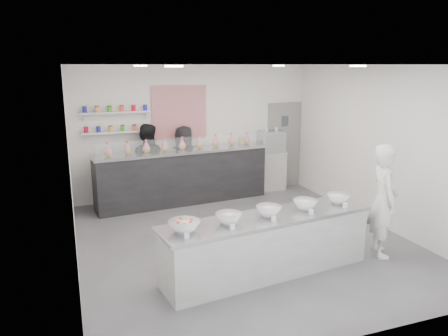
{
  "coord_description": "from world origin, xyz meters",
  "views": [
    {
      "loc": [
        -2.74,
        -6.58,
        3.0
      ],
      "look_at": [
        -0.21,
        0.4,
        1.24
      ],
      "focal_mm": 35.0,
      "sensor_mm": 36.0,
      "label": 1
    }
  ],
  "objects_px": {
    "espresso_machine": "(271,141)",
    "woman_prep": "(383,201)",
    "back_bar": "(183,176)",
    "staff_right": "(185,163)",
    "espresso_ledge": "(259,171)",
    "prep_counter": "(268,245)",
    "staff_left": "(147,164)"
  },
  "relations": [
    {
      "from": "back_bar",
      "to": "woman_prep",
      "type": "height_order",
      "value": "woman_prep"
    },
    {
      "from": "staff_left",
      "to": "staff_right",
      "type": "xyz_separation_m",
      "value": [
        0.84,
        0.0,
        -0.04
      ]
    },
    {
      "from": "espresso_ledge",
      "to": "woman_prep",
      "type": "bearing_deg",
      "value": -85.41
    },
    {
      "from": "prep_counter",
      "to": "staff_right",
      "type": "distance_m",
      "value": 4.02
    },
    {
      "from": "espresso_ledge",
      "to": "staff_left",
      "type": "bearing_deg",
      "value": -179.56
    },
    {
      "from": "prep_counter",
      "to": "woman_prep",
      "type": "height_order",
      "value": "woman_prep"
    },
    {
      "from": "espresso_machine",
      "to": "woman_prep",
      "type": "xyz_separation_m",
      "value": [
        0.02,
        -4.03,
        -0.3
      ]
    },
    {
      "from": "espresso_machine",
      "to": "woman_prep",
      "type": "relative_size",
      "value": 0.33
    },
    {
      "from": "back_bar",
      "to": "woman_prep",
      "type": "distance_m",
      "value": 4.41
    },
    {
      "from": "prep_counter",
      "to": "staff_right",
      "type": "relative_size",
      "value": 1.93
    },
    {
      "from": "back_bar",
      "to": "woman_prep",
      "type": "bearing_deg",
      "value": -64.34
    },
    {
      "from": "espresso_ledge",
      "to": "woman_prep",
      "type": "height_order",
      "value": "woman_prep"
    },
    {
      "from": "espresso_machine",
      "to": "woman_prep",
      "type": "bearing_deg",
      "value": -89.78
    },
    {
      "from": "woman_prep",
      "to": "staff_right",
      "type": "relative_size",
      "value": 1.08
    },
    {
      "from": "back_bar",
      "to": "woman_prep",
      "type": "xyz_separation_m",
      "value": [
        2.29,
        -3.76,
        0.31
      ]
    },
    {
      "from": "espresso_ledge",
      "to": "staff_right",
      "type": "relative_size",
      "value": 0.78
    },
    {
      "from": "back_bar",
      "to": "prep_counter",
      "type": "bearing_deg",
      "value": -91.28
    },
    {
      "from": "back_bar",
      "to": "espresso_ledge",
      "type": "height_order",
      "value": "back_bar"
    },
    {
      "from": "woman_prep",
      "to": "staff_right",
      "type": "height_order",
      "value": "woman_prep"
    },
    {
      "from": "staff_left",
      "to": "staff_right",
      "type": "relative_size",
      "value": 1.05
    },
    {
      "from": "back_bar",
      "to": "espresso_machine",
      "type": "relative_size",
      "value": 6.42
    },
    {
      "from": "woman_prep",
      "to": "espresso_ledge",
      "type": "bearing_deg",
      "value": 25.24
    },
    {
      "from": "espresso_ledge",
      "to": "espresso_machine",
      "type": "relative_size",
      "value": 2.19
    },
    {
      "from": "back_bar",
      "to": "staff_right",
      "type": "xyz_separation_m",
      "value": [
        0.11,
        0.25,
        0.24
      ]
    },
    {
      "from": "espresso_ledge",
      "to": "prep_counter",
      "type": "bearing_deg",
      "value": -112.66
    },
    {
      "from": "prep_counter",
      "to": "espresso_ledge",
      "type": "height_order",
      "value": "espresso_ledge"
    },
    {
      "from": "prep_counter",
      "to": "woman_prep",
      "type": "relative_size",
      "value": 1.79
    },
    {
      "from": "espresso_machine",
      "to": "espresso_ledge",
      "type": "bearing_deg",
      "value": 180.0
    },
    {
      "from": "espresso_machine",
      "to": "woman_prep",
      "type": "height_order",
      "value": "woman_prep"
    },
    {
      "from": "woman_prep",
      "to": "staff_left",
      "type": "height_order",
      "value": "woman_prep"
    },
    {
      "from": "prep_counter",
      "to": "espresso_ledge",
      "type": "distance_m",
      "value": 4.35
    },
    {
      "from": "espresso_ledge",
      "to": "espresso_machine",
      "type": "bearing_deg",
      "value": 0.0
    }
  ]
}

